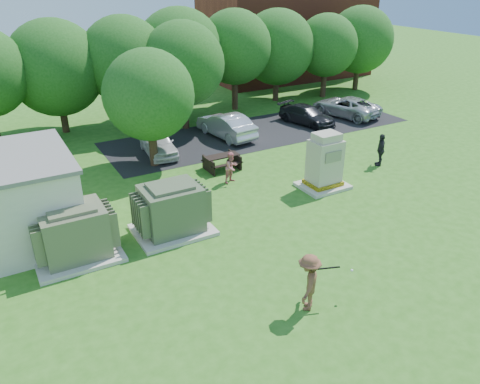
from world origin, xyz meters
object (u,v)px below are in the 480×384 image
transformer_left (75,234)px  car_silver_a (226,125)px  car_white (158,143)px  transformer_right (172,210)px  person_by_generator (331,169)px  person_walking_right (381,150)px  car_silver_b (346,106)px  batter (309,282)px  person_at_picnic (231,167)px  generator_cabinet (324,164)px  picnic_table (222,161)px  car_dark (307,115)px

transformer_left → car_silver_a: bearing=39.8°
car_white → transformer_right: bearing=-100.6°
person_by_generator → person_walking_right: (4.09, 0.90, -0.07)m
car_silver_a → car_silver_b: car_silver_a is taller
batter → transformer_left: bearing=-92.4°
transformer_right → person_walking_right: (12.22, 1.09, -0.10)m
car_silver_a → car_white: bearing=2.0°
transformer_right → person_by_generator: (8.13, 0.19, -0.03)m
person_walking_right → car_silver_a: (-4.94, 8.06, -0.12)m
transformer_right → person_at_picnic: (4.33, 3.05, -0.20)m
transformer_left → car_white: transformer_left is taller
transformer_right → car_silver_b: transformer_right is taller
person_walking_right → car_silver_b: (4.53, 7.92, -0.18)m
person_by_generator → generator_cabinet: bearing=-22.7°
car_white → car_silver_a: 4.77m
transformer_left → person_at_picnic: (8.03, 3.05, -0.20)m
transformer_right → person_at_picnic: transformer_right is taller
person_walking_right → car_silver_a: 9.46m
person_walking_right → car_white: bearing=-91.1°
picnic_table → person_at_picnic: bearing=-101.6°
person_at_picnic → car_dark: 10.64m
generator_cabinet → person_at_picnic: size_ratio=1.75×
generator_cabinet → car_silver_b: generator_cabinet is taller
car_silver_a → car_dark: car_silver_a is taller
picnic_table → person_at_picnic: (-0.34, -1.67, 0.29)m
transformer_left → person_by_generator: bearing=0.9°
picnic_table → car_dark: 9.52m
picnic_table → person_walking_right: person_walking_right is taller
generator_cabinet → car_white: generator_cabinet is taller
batter → car_silver_b: bearing=-177.5°
car_white → car_dark: bearing=8.6°
person_at_picnic → person_walking_right: size_ratio=0.89×
generator_cabinet → car_silver_b: (8.88, 8.64, -0.50)m
picnic_table → generator_cabinet: bearing=-53.7°
picnic_table → person_at_picnic: 1.73m
car_silver_a → car_silver_b: size_ratio=0.92×
person_by_generator → car_white: bearing=-44.4°
batter → car_dark: size_ratio=0.46×
generator_cabinet → transformer_right: bearing=-177.3°
transformer_right → person_by_generator: transformer_right is taller
transformer_right → person_walking_right: transformer_right is taller
car_dark → car_silver_b: (3.50, 0.16, 0.08)m
transformer_right → car_dark: size_ratio=0.72×
generator_cabinet → person_at_picnic: generator_cabinet is taller
transformer_right → car_silver_b: size_ratio=0.61×
batter → car_silver_a: (5.41, 15.52, -0.20)m
person_walking_right → car_dark: person_walking_right is taller
person_by_generator → car_silver_a: bearing=-73.0°
batter → car_silver_a: size_ratio=0.42×
picnic_table → person_by_generator: 5.71m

